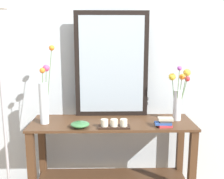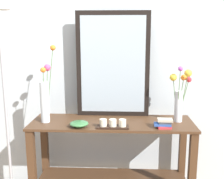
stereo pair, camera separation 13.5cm
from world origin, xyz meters
TOP-DOWN VIEW (x-y plane):
  - wall_back at (0.00, 0.33)m, footprint 6.40×0.08m
  - console_table at (0.00, 0.00)m, footprint 1.33×0.43m
  - mirror_leaning at (-0.00, 0.18)m, footprint 0.63×0.03m
  - tall_vase_left at (-0.54, -0.03)m, footprint 0.13×0.12m
  - vase_right at (0.55, 0.03)m, footprint 0.17×0.13m
  - candle_tray at (0.01, -0.15)m, footprint 0.24×0.09m
  - decorative_bowl at (-0.25, -0.14)m, footprint 0.15×0.15m
  - book_stack at (0.41, -0.13)m, footprint 0.14×0.10m
  - floor_lamp at (-0.87, -0.04)m, footprint 0.24×0.24m

SIDE VIEW (x-z plane):
  - console_table at x=0.00m, z-range 0.11..0.90m
  - decorative_bowl at x=-0.25m, z-range 0.80..0.85m
  - candle_tray at x=0.01m, z-range 0.79..0.86m
  - book_stack at x=0.41m, z-range 0.79..0.87m
  - tall_vase_left at x=-0.54m, z-range 0.70..1.33m
  - vase_right at x=0.55m, z-range 0.78..1.25m
  - floor_lamp at x=-0.87m, z-range 0.31..2.10m
  - mirror_leaning at x=0.00m, z-range 0.80..1.70m
  - wall_back at x=0.00m, z-range 0.00..2.70m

